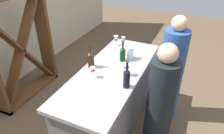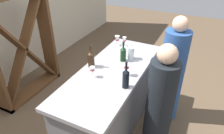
% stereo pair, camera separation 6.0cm
% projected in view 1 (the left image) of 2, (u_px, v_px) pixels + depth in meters
% --- Properties ---
extents(ground_plane, '(12.00, 12.00, 0.00)m').
position_uv_depth(ground_plane, '(112.00, 125.00, 3.08)').
color(ground_plane, brown).
extents(bar_counter, '(1.88, 0.73, 0.95)m').
position_uv_depth(bar_counter, '(112.00, 100.00, 2.83)').
color(bar_counter, slate).
rests_on(bar_counter, ground).
extents(wine_rack, '(1.21, 0.28, 1.72)m').
position_uv_depth(wine_rack, '(20.00, 49.00, 3.30)').
color(wine_rack, brown).
rests_on(wine_rack, ground).
extents(wine_bottle_leftmost_near_black, '(0.07, 0.07, 0.32)m').
position_uv_depth(wine_bottle_leftmost_near_black, '(127.00, 78.00, 2.23)').
color(wine_bottle_leftmost_near_black, black).
rests_on(wine_bottle_leftmost_near_black, bar_counter).
extents(wine_bottle_second_left_amber_brown, '(0.08, 0.08, 0.30)m').
position_uv_depth(wine_bottle_second_left_amber_brown, '(91.00, 59.00, 2.60)').
color(wine_bottle_second_left_amber_brown, '#331E0F').
rests_on(wine_bottle_second_left_amber_brown, bar_counter).
extents(wine_bottle_center_dark_green, '(0.08, 0.08, 0.27)m').
position_uv_depth(wine_bottle_center_dark_green, '(123.00, 54.00, 2.74)').
color(wine_bottle_center_dark_green, black).
rests_on(wine_bottle_center_dark_green, bar_counter).
extents(wine_glass_near_left, '(0.07, 0.07, 0.15)m').
position_uv_depth(wine_glass_near_left, '(127.00, 68.00, 2.44)').
color(wine_glass_near_left, white).
rests_on(wine_glass_near_left, bar_counter).
extents(wine_glass_near_center, '(0.07, 0.07, 0.13)m').
position_uv_depth(wine_glass_near_center, '(123.00, 49.00, 2.88)').
color(wine_glass_near_center, white).
rests_on(wine_glass_near_center, bar_counter).
extents(wine_glass_near_right, '(0.06, 0.06, 0.15)m').
position_uv_depth(wine_glass_near_right, '(123.00, 40.00, 3.12)').
color(wine_glass_near_right, white).
rests_on(wine_glass_near_right, bar_counter).
extents(wine_glass_far_left, '(0.06, 0.06, 0.14)m').
position_uv_depth(wine_glass_far_left, '(93.00, 70.00, 2.41)').
color(wine_glass_far_left, white).
rests_on(wine_glass_far_left, bar_counter).
extents(wine_glass_far_center, '(0.07, 0.07, 0.16)m').
position_uv_depth(wine_glass_far_center, '(116.00, 39.00, 3.15)').
color(wine_glass_far_center, white).
rests_on(wine_glass_far_center, bar_counter).
extents(water_pitcher, '(0.09, 0.09, 0.17)m').
position_uv_depth(water_pitcher, '(130.00, 53.00, 2.80)').
color(water_pitcher, silver).
rests_on(water_pitcher, bar_counter).
extents(person_left_guest, '(0.38, 0.38, 1.57)m').
position_uv_depth(person_left_guest, '(171.00, 74.00, 2.92)').
color(person_left_guest, '#284C8C').
rests_on(person_left_guest, ground).
extents(person_center_guest, '(0.41, 0.41, 1.47)m').
position_uv_depth(person_center_guest, '(160.00, 104.00, 2.45)').
color(person_center_guest, black).
rests_on(person_center_guest, ground).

